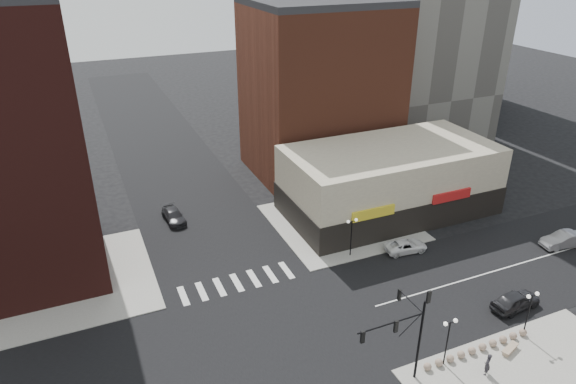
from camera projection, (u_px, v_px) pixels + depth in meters
ground at (270, 338)px, 41.61m from camera, size 240.00×240.00×0.00m
road_ew at (270, 338)px, 41.61m from camera, size 200.00×14.00×0.02m
road_ns at (270, 338)px, 41.61m from camera, size 14.00×200.00×0.02m
sidewalk_nw at (71, 282)px, 48.37m from camera, size 15.00×15.00×0.12m
sidewalk_ne at (341, 222)px, 58.73m from camera, size 15.00×15.00×0.12m
building_ne_midrise at (320, 93)px, 67.92m from camera, size 18.00×15.00×22.00m
building_ne_row at (389, 185)px, 60.04m from camera, size 24.20×12.20×8.00m
traffic_signal at (407, 326)px, 35.56m from camera, size 5.59×3.09×7.77m
street_lamp_se_a at (449, 331)px, 37.50m from camera, size 1.22×0.32×4.16m
street_lamp_se_b at (531, 304)px, 40.36m from camera, size 1.22×0.32×4.16m
street_lamp_ne at (352, 228)px, 51.06m from camera, size 1.22×0.32×4.16m
bollard_row at (477, 349)px, 39.91m from camera, size 10.05×0.60×0.60m
white_suv at (406, 246)px, 53.03m from camera, size 4.68×2.55×1.25m
dark_sedan_east at (516, 301)px, 44.66m from camera, size 4.83×2.23×1.60m
silver_sedan at (564, 240)px, 53.83m from camera, size 5.01×2.31×1.59m
dark_sedan_north at (174, 216)px, 58.75m from camera, size 2.32×4.91×1.38m
pedestrian at (487, 364)px, 37.59m from camera, size 0.80×0.76×1.84m
stone_bench at (510, 349)px, 39.96m from camera, size 1.89×1.12×0.42m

